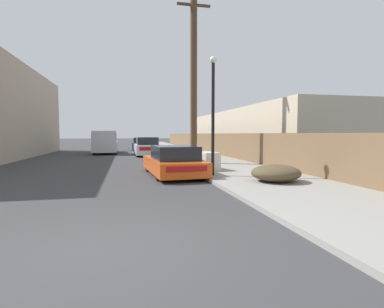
# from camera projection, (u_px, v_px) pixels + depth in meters

# --- Properties ---
(ground_plane) EXTENTS (220.00, 220.00, 0.00)m
(ground_plane) POSITION_uv_depth(u_px,v_px,m) (102.00, 251.00, 4.34)
(ground_plane) COLOR #38383A
(sidewalk_curb) EXTENTS (4.20, 63.00, 0.12)m
(sidewalk_curb) POSITION_uv_depth(u_px,v_px,m) (179.00, 151.00, 28.37)
(sidewalk_curb) COLOR gray
(sidewalk_curb) RESTS_ON ground
(discarded_fridge) EXTENTS (1.11, 1.90, 0.81)m
(discarded_fridge) POSITION_uv_depth(u_px,v_px,m) (204.00, 160.00, 13.51)
(discarded_fridge) COLOR silver
(discarded_fridge) RESTS_ON sidewalk_curb
(parked_sports_car_red) EXTENTS (2.15, 4.68, 1.22)m
(parked_sports_car_red) POSITION_uv_depth(u_px,v_px,m) (173.00, 162.00, 12.28)
(parked_sports_car_red) COLOR #E05114
(parked_sports_car_red) RESTS_ON ground
(car_parked_mid) EXTENTS (1.88, 4.20, 1.44)m
(car_parked_mid) POSITION_uv_depth(u_px,v_px,m) (147.00, 147.00, 23.34)
(car_parked_mid) COLOR silver
(car_parked_mid) RESTS_ON ground
(car_parked_far) EXTENTS (2.11, 4.32, 1.32)m
(car_parked_far) POSITION_uv_depth(u_px,v_px,m) (142.00, 144.00, 31.49)
(car_parked_far) COLOR #2D478C
(car_parked_far) RESTS_ON ground
(pickup_truck) EXTENTS (1.97, 5.59, 1.94)m
(pickup_truck) POSITION_uv_depth(u_px,v_px,m) (106.00, 143.00, 25.62)
(pickup_truck) COLOR silver
(pickup_truck) RESTS_ON ground
(utility_pole) EXTENTS (1.80, 0.36, 9.33)m
(utility_pole) POSITION_uv_depth(u_px,v_px,m) (194.00, 75.00, 16.07)
(utility_pole) COLOR #4C3826
(utility_pole) RESTS_ON sidewalk_curb
(street_lamp) EXTENTS (0.26, 0.26, 4.47)m
(street_lamp) POSITION_uv_depth(u_px,v_px,m) (213.00, 107.00, 11.26)
(street_lamp) COLOR black
(street_lamp) RESTS_ON sidewalk_curb
(brush_pile) EXTENTS (1.65, 1.57, 0.56)m
(brush_pile) POSITION_uv_depth(u_px,v_px,m) (276.00, 173.00, 9.96)
(brush_pile) COLOR brown
(brush_pile) RESTS_ON sidewalk_curb
(wooden_fence) EXTENTS (0.08, 44.75, 1.62)m
(wooden_fence) POSITION_uv_depth(u_px,v_px,m) (207.00, 143.00, 26.13)
(wooden_fence) COLOR brown
(wooden_fence) RESTS_ON sidewalk_curb
(building_right_house) EXTENTS (6.00, 20.77, 3.56)m
(building_right_house) POSITION_uv_depth(u_px,v_px,m) (260.00, 133.00, 24.78)
(building_right_house) COLOR beige
(building_right_house) RESTS_ON ground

